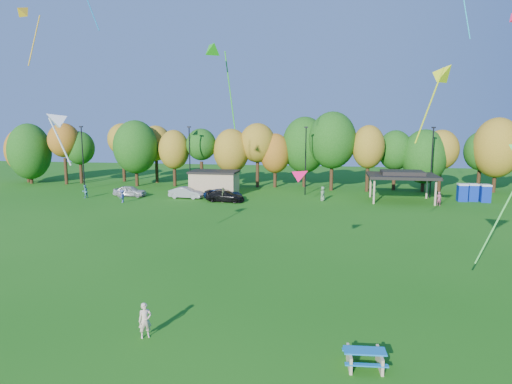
% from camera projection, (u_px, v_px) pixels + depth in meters
% --- Properties ---
extents(ground, '(160.00, 160.00, 0.00)m').
position_uv_depth(ground, '(219.00, 322.00, 22.60)').
color(ground, '#19600F').
rests_on(ground, ground).
extents(tree_line, '(93.57, 10.55, 11.15)m').
position_uv_depth(tree_line, '(287.00, 148.00, 66.22)').
color(tree_line, black).
rests_on(tree_line, ground).
extents(lamp_posts, '(64.50, 0.25, 9.09)m').
position_uv_depth(lamp_posts, '(306.00, 158.00, 60.52)').
color(lamp_posts, black).
rests_on(lamp_posts, ground).
extents(utility_building, '(6.30, 4.30, 3.25)m').
position_uv_depth(utility_building, '(214.00, 183.00, 60.99)').
color(utility_building, tan).
rests_on(utility_building, ground).
extents(pavilion, '(8.20, 6.20, 3.77)m').
position_uv_depth(pavilion, '(402.00, 175.00, 55.94)').
color(pavilion, tan).
rests_on(pavilion, ground).
extents(porta_potties, '(3.75, 1.63, 2.18)m').
position_uv_depth(porta_potties, '(473.00, 193.00, 55.97)').
color(porta_potties, '#0C299D').
rests_on(porta_potties, ground).
extents(picnic_table, '(1.77, 1.50, 0.73)m').
position_uv_depth(picnic_table, '(365.00, 357.00, 18.38)').
color(picnic_table, tan).
rests_on(picnic_table, ground).
extents(kite_flyer, '(0.72, 0.66, 1.65)m').
position_uv_depth(kite_flyer, '(145.00, 320.00, 20.83)').
color(kite_flyer, beige).
rests_on(kite_flyer, ground).
extents(car_a, '(4.24, 1.76, 1.44)m').
position_uv_depth(car_a, '(130.00, 191.00, 59.77)').
color(car_a, silver).
rests_on(car_a, ground).
extents(car_b, '(4.44, 1.82, 1.43)m').
position_uv_depth(car_b, '(186.00, 193.00, 58.38)').
color(car_b, '#96969B').
rests_on(car_b, ground).
extents(car_c, '(4.97, 2.57, 1.34)m').
position_uv_depth(car_c, '(223.00, 194.00, 57.43)').
color(car_c, '#0B1C42').
rests_on(car_c, ground).
extents(car_d, '(4.94, 2.36, 1.39)m').
position_uv_depth(car_d, '(225.00, 196.00, 55.90)').
color(car_d, black).
rests_on(car_d, ground).
extents(far_person_0, '(0.59, 1.02, 1.57)m').
position_uv_depth(far_person_0, '(122.00, 196.00, 55.33)').
color(far_person_0, '#4B55A6').
rests_on(far_person_0, ground).
extents(far_person_1, '(0.67, 0.94, 1.80)m').
position_uv_depth(far_person_1, '(323.00, 194.00, 56.47)').
color(far_person_1, '#5E8057').
rests_on(far_person_1, ground).
extents(far_person_2, '(0.45, 1.07, 1.82)m').
position_uv_depth(far_person_2, '(223.00, 195.00, 55.42)').
color(far_person_2, '#657547').
rests_on(far_person_2, ground).
extents(far_person_3, '(0.88, 0.99, 1.68)m').
position_uv_depth(far_person_3, '(85.00, 191.00, 58.67)').
color(far_person_3, teal).
rests_on(far_person_3, ground).
extents(far_person_4, '(0.71, 0.70, 1.66)m').
position_uv_depth(far_person_4, '(439.00, 199.00, 53.23)').
color(far_person_4, '#9D4A63').
rests_on(far_person_4, ground).
extents(kite_3, '(1.32, 1.08, 1.26)m').
position_uv_depth(kite_3, '(302.00, 175.00, 27.37)').
color(kite_3, '#FC0E55').
extents(kite_4, '(2.09, 1.91, 3.54)m').
position_uv_depth(kite_4, '(54.00, 119.00, 27.30)').
color(kite_4, white).
extents(kite_5, '(2.89, 2.82, 5.53)m').
position_uv_depth(kite_5, '(445.00, 73.00, 29.49)').
color(kite_5, '#DDED18').
extents(kite_8, '(2.86, 3.98, 7.37)m').
position_uv_depth(kite_8, '(212.00, 49.00, 36.51)').
color(kite_8, '#1FA415').
extents(kite_12, '(1.46, 3.24, 5.40)m').
position_uv_depth(kite_12, '(25.00, 12.00, 39.71)').
color(kite_12, yellow).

